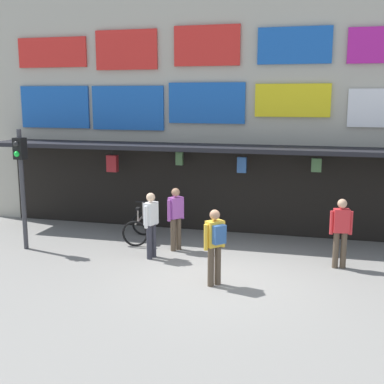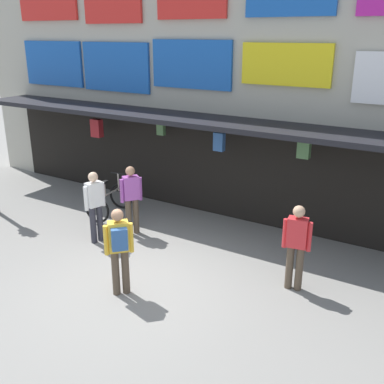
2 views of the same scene
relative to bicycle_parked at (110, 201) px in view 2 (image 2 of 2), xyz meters
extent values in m
plane|color=gray|center=(2.80, -2.40, -0.39)|extent=(80.00, 80.00, 0.00)
cube|color=#B2AD9E|center=(2.80, 2.20, 3.61)|extent=(18.00, 1.20, 8.00)
cube|color=black|center=(2.80, 0.90, 2.21)|extent=(15.30, 1.40, 0.12)
cube|color=red|center=(-3.35, 1.55, 4.97)|extent=(2.31, 0.08, 0.90)
cube|color=red|center=(-0.89, 1.55, 5.00)|extent=(1.94, 0.08, 1.16)
cube|color=blue|center=(-3.35, 1.55, 3.30)|extent=(2.33, 0.08, 1.30)
cube|color=blue|center=(-0.89, 1.55, 3.29)|extent=(2.30, 0.08, 1.32)
cube|color=blue|center=(1.57, 1.55, 3.44)|extent=(2.27, 0.08, 1.18)
cube|color=yellow|center=(4.03, 1.55, 3.52)|extent=(2.08, 0.08, 0.92)
cylinder|color=black|center=(-1.19, 0.96, 2.03)|extent=(0.02, 0.02, 0.24)
cube|color=maroon|center=(-1.19, 0.96, 1.65)|extent=(0.32, 0.19, 0.50)
cylinder|color=black|center=(0.83, 1.24, 2.08)|extent=(0.02, 0.02, 0.13)
cube|color=#477042|center=(0.83, 1.24, 1.83)|extent=(0.21, 0.13, 0.38)
cylinder|color=black|center=(2.73, 0.94, 2.06)|extent=(0.02, 0.02, 0.18)
cube|color=#2D5693|center=(2.73, 0.94, 1.75)|extent=(0.25, 0.15, 0.44)
cylinder|color=black|center=(4.76, 1.04, 2.06)|extent=(0.02, 0.02, 0.16)
cube|color=#477042|center=(4.76, 1.04, 1.80)|extent=(0.27, 0.16, 0.37)
cube|color=black|center=(2.80, 1.58, 0.86)|extent=(15.30, 0.04, 2.50)
torus|color=black|center=(-0.07, 0.54, -0.03)|extent=(0.72, 0.15, 0.72)
torus|color=black|center=(0.07, -0.55, -0.03)|extent=(0.72, 0.15, 0.72)
cylinder|color=#A3998E|center=(0.00, -0.01, 0.22)|extent=(0.18, 0.99, 0.05)
cylinder|color=#A3998E|center=(0.02, -0.17, 0.39)|extent=(0.04, 0.04, 0.35)
cube|color=black|center=(0.02, -0.17, 0.58)|extent=(0.13, 0.21, 0.06)
cylinder|color=#A3998E|center=(-0.06, 0.46, 0.39)|extent=(0.04, 0.04, 0.50)
cylinder|color=black|center=(-0.06, 0.46, 0.64)|extent=(0.44, 0.09, 0.04)
cylinder|color=brown|center=(2.69, -2.86, 0.05)|extent=(0.14, 0.14, 0.88)
cylinder|color=brown|center=(2.81, -2.73, 0.05)|extent=(0.14, 0.14, 0.88)
cube|color=gold|center=(2.75, -2.79, 0.77)|extent=(0.41, 0.41, 0.56)
sphere|color=#A87A5B|center=(2.75, -2.79, 1.18)|extent=(0.22, 0.22, 0.22)
cylinder|color=gold|center=(2.60, -2.95, 0.72)|extent=(0.09, 0.09, 0.56)
cylinder|color=gold|center=(2.90, -2.63, 0.72)|extent=(0.09, 0.09, 0.56)
cube|color=#2D5693|center=(2.86, -2.90, 0.79)|extent=(0.31, 0.31, 0.40)
cylinder|color=brown|center=(1.19, -0.66, 0.05)|extent=(0.14, 0.14, 0.88)
cylinder|color=brown|center=(1.29, -0.51, 0.05)|extent=(0.14, 0.14, 0.88)
cube|color=#9E4CA8|center=(1.24, -0.59, 0.77)|extent=(0.39, 0.42, 0.56)
sphere|color=#A87A5B|center=(1.24, -0.59, 1.18)|extent=(0.22, 0.22, 0.22)
cylinder|color=#9E4CA8|center=(1.11, -0.76, 0.72)|extent=(0.09, 0.09, 0.56)
cylinder|color=#9E4CA8|center=(1.37, -0.41, 0.72)|extent=(0.09, 0.09, 0.56)
cylinder|color=#2D2D38|center=(0.80, -1.46, 0.05)|extent=(0.14, 0.14, 0.88)
cylinder|color=#2D2D38|center=(0.85, -1.28, 0.05)|extent=(0.14, 0.14, 0.88)
cube|color=white|center=(0.82, -1.37, 0.77)|extent=(0.31, 0.40, 0.56)
sphere|color=beige|center=(0.82, -1.37, 1.18)|extent=(0.22, 0.22, 0.22)
cylinder|color=white|center=(0.77, -1.58, 0.72)|extent=(0.09, 0.09, 0.56)
cylinder|color=white|center=(0.88, -1.16, 0.72)|extent=(0.09, 0.09, 0.56)
cylinder|color=brown|center=(5.31, -0.97, 0.05)|extent=(0.14, 0.14, 0.88)
cylinder|color=brown|center=(5.49, -0.94, 0.05)|extent=(0.14, 0.14, 0.88)
cube|color=red|center=(5.40, -0.96, 0.77)|extent=(0.39, 0.28, 0.56)
sphere|color=tan|center=(5.40, -0.96, 1.18)|extent=(0.22, 0.22, 0.22)
cylinder|color=red|center=(5.18, -0.99, 0.72)|extent=(0.09, 0.09, 0.56)
cylinder|color=red|center=(5.62, -0.92, 0.72)|extent=(0.09, 0.09, 0.56)
camera|label=1|loc=(4.83, -12.79, 3.62)|focal=46.50mm
camera|label=2|loc=(7.73, -8.35, 4.20)|focal=42.45mm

